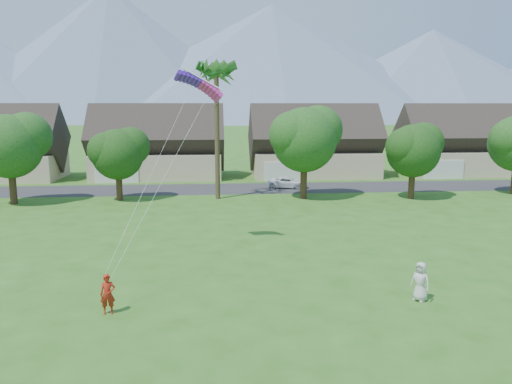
{
  "coord_description": "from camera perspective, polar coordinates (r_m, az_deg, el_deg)",
  "views": [
    {
      "loc": [
        -2.34,
        -17.44,
        8.59
      ],
      "look_at": [
        0.0,
        10.0,
        3.8
      ],
      "focal_mm": 35.0,
      "sensor_mm": 36.0,
      "label": 1
    }
  ],
  "objects": [
    {
      "name": "tree_row",
      "position": [
        45.53,
        -3.37,
        5.19
      ],
      "size": [
        62.27,
        6.67,
        8.45
      ],
      "color": "#47301C",
      "rests_on": "ground"
    },
    {
      "name": "street",
      "position": [
        52.21,
        -2.24,
        0.4
      ],
      "size": [
        90.0,
        7.0,
        0.01
      ],
      "primitive_type": "cube",
      "color": "#2D2D30",
      "rests_on": "ground"
    },
    {
      "name": "fan_palm",
      "position": [
        46.05,
        -4.57,
        13.84
      ],
      "size": [
        3.0,
        3.0,
        13.8
      ],
      "color": "#4C3D26",
      "rests_on": "ground"
    },
    {
      "name": "parked_car",
      "position": [
        52.63,
        3.63,
        1.1
      ],
      "size": [
        4.54,
        2.89,
        1.16
      ],
      "primitive_type": "imported",
      "rotation": [
        0.0,
        0.0,
        1.33
      ],
      "color": "white",
      "rests_on": "ground"
    },
    {
      "name": "kite_flyer",
      "position": [
        22.03,
        -16.6,
        -11.12
      ],
      "size": [
        0.67,
        0.48,
        1.71
      ],
      "primitive_type": "imported",
      "rotation": [
        0.0,
        0.0,
        0.13
      ],
      "color": "#A92213",
      "rests_on": "ground"
    },
    {
      "name": "houses_row",
      "position": [
        60.72,
        -2.19,
        5.0
      ],
      "size": [
        72.75,
        8.19,
        8.86
      ],
      "color": "beige",
      "rests_on": "ground"
    },
    {
      "name": "parafoil_kite",
      "position": [
        29.72,
        -6.42,
        12.24
      ],
      "size": [
        2.94,
        1.17,
        0.5
      ],
      "rotation": [
        0.0,
        0.0,
        0.12
      ],
      "color": "#4B18B6",
      "rests_on": "ground"
    },
    {
      "name": "watcher",
      "position": [
        23.61,
        18.27,
        -9.69
      ],
      "size": [
        0.99,
        1.03,
        1.78
      ],
      "primitive_type": "imported",
      "rotation": [
        0.0,
        0.0,
        -0.88
      ],
      "color": "silver",
      "rests_on": "ground"
    },
    {
      "name": "mountain_ridge",
      "position": [
        278.49,
        -2.31,
        14.08
      ],
      "size": [
        540.0,
        240.0,
        70.0
      ],
      "color": "slate",
      "rests_on": "ground"
    },
    {
      "name": "ground",
      "position": [
        19.58,
        2.59,
        -16.16
      ],
      "size": [
        500.0,
        500.0,
        0.0
      ],
      "primitive_type": "plane",
      "color": "#2D6019",
      "rests_on": "ground"
    }
  ]
}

